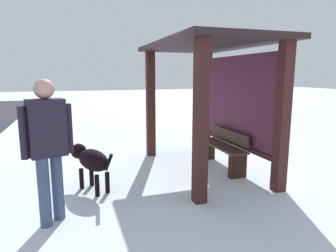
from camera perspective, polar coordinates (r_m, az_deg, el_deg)
ground_plane at (r=5.81m, az=6.79°, el=-8.33°), size 60.00×60.00×0.00m
bus_shelter at (r=5.61m, az=9.10°, el=8.95°), size 3.09×1.79×2.40m
bench_left_inside at (r=5.89m, az=10.49°, el=-4.53°), size 1.41×0.36×0.74m
person_walking at (r=3.78m, az=-22.28°, el=-2.70°), size 0.36×0.60×1.77m
dog at (r=4.82m, az=-14.71°, el=-6.37°), size 0.96×0.63×0.69m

